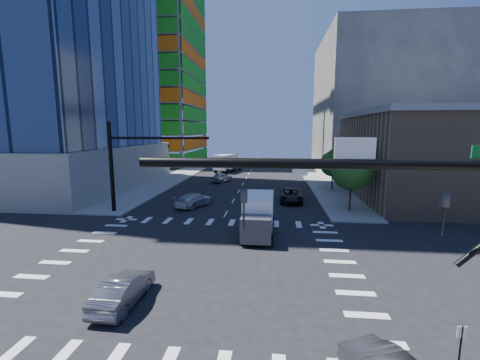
# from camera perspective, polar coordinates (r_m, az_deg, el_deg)

# --- Properties ---
(ground) EXTENTS (160.00, 160.00, 0.00)m
(ground) POSITION_cam_1_polar(r_m,az_deg,el_deg) (21.20, -7.50, -14.30)
(ground) COLOR black
(ground) RESTS_ON ground
(road_markings) EXTENTS (20.00, 20.00, 0.01)m
(road_markings) POSITION_cam_1_polar(r_m,az_deg,el_deg) (21.20, -7.50, -14.28)
(road_markings) COLOR silver
(road_markings) RESTS_ON ground
(sidewalk_ne) EXTENTS (5.00, 60.00, 0.15)m
(sidewalk_ne) POSITION_cam_1_polar(r_m,az_deg,el_deg) (60.02, 13.43, 0.74)
(sidewalk_ne) COLOR gray
(sidewalk_ne) RESTS_ON ground
(sidewalk_nw) EXTENTS (5.00, 60.00, 0.15)m
(sidewalk_nw) POSITION_cam_1_polar(r_m,az_deg,el_deg) (61.94, -10.17, 1.09)
(sidewalk_nw) COLOR gray
(sidewalk_nw) RESTS_ON ground
(construction_building) EXTENTS (25.16, 34.50, 70.60)m
(construction_building) POSITION_cam_1_polar(r_m,az_deg,el_deg) (88.51, -16.30, 19.14)
(construction_building) COLOR gray
(construction_building) RESTS_ON ground
(commercial_building) EXTENTS (20.50, 22.50, 10.60)m
(commercial_building) POSITION_cam_1_polar(r_m,az_deg,el_deg) (45.79, 32.40, 3.74)
(commercial_building) COLOR #8C6E51
(commercial_building) RESTS_ON ground
(bg_building_ne) EXTENTS (24.00, 30.00, 28.00)m
(bg_building_ne) POSITION_cam_1_polar(r_m,az_deg,el_deg) (77.43, 23.31, 12.38)
(bg_building_ne) COLOR #595450
(bg_building_ne) RESTS_ON ground
(signal_mast_nw) EXTENTS (10.20, 0.40, 9.00)m
(signal_mast_nw) POSITION_cam_1_polar(r_m,az_deg,el_deg) (33.91, -19.73, 3.58)
(signal_mast_nw) COLOR black
(signal_mast_nw) RESTS_ON sidewalk_nw
(tree_south) EXTENTS (4.16, 4.16, 6.82)m
(tree_south) POSITION_cam_1_polar(r_m,az_deg,el_deg) (33.98, 19.50, 2.23)
(tree_south) COLOR #382316
(tree_south) RESTS_ON sidewalk_ne
(tree_north) EXTENTS (3.54, 3.52, 5.78)m
(tree_north) POSITION_cam_1_polar(r_m,az_deg,el_deg) (45.79, 16.37, 3.09)
(tree_north) COLOR #382316
(tree_north) RESTS_ON sidewalk_ne
(no_parking_sign) EXTENTS (0.30, 0.06, 2.20)m
(no_parking_sign) POSITION_cam_1_polar(r_m,az_deg,el_deg) (13.52, 34.51, -23.65)
(no_parking_sign) COLOR black
(no_parking_sign) RESTS_ON ground
(car_nb_far) EXTENTS (2.63, 5.52, 1.52)m
(car_nb_far) POSITION_cam_1_polar(r_m,az_deg,el_deg) (38.01, 9.09, -2.70)
(car_nb_far) COLOR black
(car_nb_far) RESTS_ON ground
(car_sb_near) EXTENTS (4.01, 5.51, 1.48)m
(car_sb_near) POSITION_cam_1_polar(r_m,az_deg,el_deg) (35.56, -8.10, -3.51)
(car_sb_near) COLOR silver
(car_sb_near) RESTS_ON ground
(car_sb_mid) EXTENTS (3.39, 4.86, 1.54)m
(car_sb_mid) POSITION_cam_1_polar(r_m,az_deg,el_deg) (51.83, -3.26, 0.49)
(car_sb_mid) COLOR #B1B3B9
(car_sb_mid) RESTS_ON ground
(car_sb_cross) EXTENTS (1.58, 4.35, 1.42)m
(car_sb_cross) POSITION_cam_1_polar(r_m,az_deg,el_deg) (17.27, -20.06, -17.82)
(car_sb_cross) COLOR #58565C
(car_sb_cross) RESTS_ON ground
(box_truck_near) EXTENTS (2.58, 5.91, 3.09)m
(box_truck_near) POSITION_cam_1_polar(r_m,az_deg,el_deg) (25.66, 3.23, -6.85)
(box_truck_near) COLOR black
(box_truck_near) RESTS_ON ground
(box_truck_far) EXTENTS (5.01, 7.33, 3.54)m
(box_truck_far) POSITION_cam_1_polar(r_m,az_deg,el_deg) (64.55, -2.09, 2.87)
(box_truck_far) COLOR black
(box_truck_far) RESTS_ON ground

